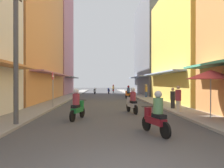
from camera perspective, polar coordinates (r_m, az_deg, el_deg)
ground_plane at (r=25.66m, az=-1.95°, el=-3.89°), size 113.88×113.88×0.00m
sidewalk_left at (r=26.01m, az=-12.56°, el=-3.70°), size 1.92×59.77×0.12m
sidewalk_right at (r=26.19m, az=8.59°, el=-3.67°), size 1.92×59.77×0.12m
building_left_mid at (r=23.72m, az=-23.93°, el=12.61°), size 7.05×13.99×13.89m
building_left_far at (r=36.04m, az=-16.54°, el=11.34°), size 7.05×9.89×17.59m
building_right_mid at (r=21.91m, az=22.22°, el=9.60°), size 7.05×11.16×10.84m
building_right_far at (r=34.06m, az=12.91°, el=9.67°), size 7.05×12.38×14.87m
motorbike_blue at (r=36.16m, az=-0.95°, el=-1.89°), size 0.55×1.81×0.96m
motorbike_silver at (r=12.74m, az=5.57°, el=-4.89°), size 0.63×1.79×1.58m
motorbike_maroon at (r=7.58m, az=11.98°, el=-8.40°), size 0.72×1.75×1.58m
motorbike_orange at (r=24.11m, az=4.46°, el=-2.48°), size 0.62×1.79×1.58m
motorbike_red at (r=38.35m, az=0.36°, el=-1.47°), size 0.55×1.81×1.58m
motorbike_green at (r=10.51m, az=-9.59°, el=-5.98°), size 0.70×1.76×1.58m
motorbike_white at (r=35.83m, az=-4.79°, el=-1.91°), size 0.55×1.81×0.96m
pedestrian_crossing at (r=13.06m, az=17.93°, el=-4.13°), size 0.34×0.34×1.70m
pedestrian_midway at (r=25.61m, az=9.44°, el=-1.68°), size 0.44×0.44×1.76m
pedestrian_foreground at (r=14.73m, az=16.54°, el=-3.97°), size 0.34×0.34×1.54m
vendor_umbrella at (r=11.07m, az=25.73°, el=2.40°), size 2.32×2.32×2.49m
utility_pole at (r=9.65m, az=-25.14°, el=7.96°), size 0.20×1.20×6.13m
street_sign_no_entry at (r=15.47m, az=-16.08°, el=-0.24°), size 0.07×0.60×2.65m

